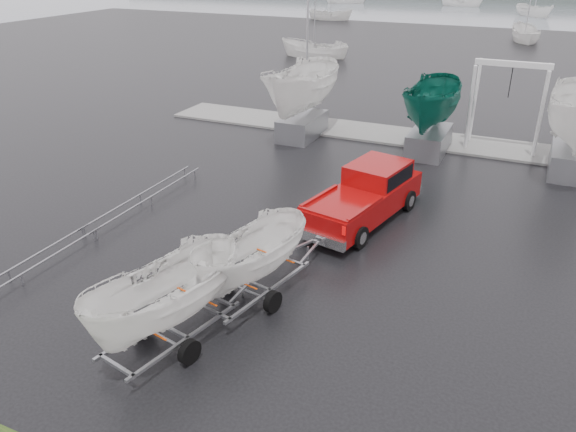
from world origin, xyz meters
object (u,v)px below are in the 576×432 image
at_px(pickup_truck, 368,193).
at_px(trailer_parked, 162,245).
at_px(trailer_hitched, 252,214).
at_px(boat_hoist, 509,94).

xyz_separation_m(pickup_truck, trailer_parked, (-2.18, -8.73, 1.78)).
bearing_deg(trailer_hitched, boat_hoist, 84.91).
height_order(pickup_truck, trailer_hitched, trailer_hitched).
relative_size(trailer_hitched, boat_hoist, 1.14).
distance_m(trailer_parked, boat_hoist, 19.35).
height_order(trailer_parked, boat_hoist, trailer_parked).
bearing_deg(boat_hoist, trailer_parked, -107.31).
xyz_separation_m(pickup_truck, boat_hoist, (3.58, 9.74, 1.70)).
distance_m(trailer_hitched, trailer_parked, 2.75).
bearing_deg(boat_hoist, trailer_hitched, -107.11).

